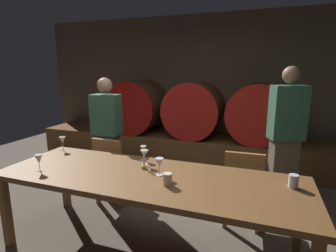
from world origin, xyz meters
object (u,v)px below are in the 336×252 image
at_px(cup_right, 293,181).
at_px(chair_right, 243,185).
at_px(wine_barrel_center, 195,109).
at_px(candle_center, 144,164).
at_px(guest_left, 107,134).
at_px(wine_glass_far_right, 159,163).
at_px(wine_glass_left, 39,160).
at_px(wine_barrel_right, 258,113).
at_px(wine_barrel_left, 138,107).
at_px(chair_left, 112,167).
at_px(dining_table, 148,182).
at_px(wine_glass_far_left, 62,140).
at_px(cup_left, 167,179).
at_px(wine_glass_right, 144,154).
at_px(guest_right, 285,139).
at_px(wine_glass_center, 143,150).

bearing_deg(cup_right, chair_right, 126.77).
xyz_separation_m(wine_barrel_center, candle_center, (0.12, -2.45, -0.18)).
height_order(guest_left, wine_glass_far_right, guest_left).
xyz_separation_m(wine_glass_left, cup_right, (2.23, 0.42, -0.06)).
height_order(wine_barrel_right, cup_right, wine_barrel_right).
distance_m(wine_barrel_left, chair_left, 2.04).
xyz_separation_m(dining_table, chair_right, (0.80, 0.73, -0.22)).
bearing_deg(wine_barrel_left, wine_glass_far_left, -87.46).
bearing_deg(chair_right, cup_left, 54.41).
bearing_deg(wine_glass_far_left, wine_glass_left, -67.08).
distance_m(wine_glass_right, cup_right, 1.36).
distance_m(guest_right, cup_right, 1.12).
bearing_deg(wine_glass_left, wine_glass_far_left, 112.92).
bearing_deg(wine_glass_far_right, cup_right, 6.74).
height_order(wine_barrel_center, wine_glass_center, wine_barrel_center).
relative_size(wine_barrel_left, wine_barrel_center, 1.00).
height_order(wine_barrel_center, chair_left, wine_barrel_center).
distance_m(wine_barrel_right, guest_left, 2.51).
relative_size(wine_barrel_center, cup_right, 9.09).
height_order(wine_glass_left, cup_left, wine_glass_left).
height_order(wine_barrel_left, guest_left, guest_left).
bearing_deg(guest_left, chair_left, 126.29).
bearing_deg(chair_right, wine_glass_left, 25.82).
bearing_deg(dining_table, cup_right, 8.03).
distance_m(dining_table, wine_glass_center, 0.47).
distance_m(guest_left, cup_left, 1.77).
bearing_deg(chair_right, dining_table, 40.00).
xyz_separation_m(dining_table, chair_left, (-0.82, 0.70, -0.22)).
distance_m(wine_barrel_left, cup_right, 3.55).
bearing_deg(dining_table, wine_barrel_left, 117.86).
distance_m(chair_right, wine_glass_far_right, 1.06).
xyz_separation_m(chair_right, wine_glass_far_left, (-2.07, -0.36, 0.40)).
bearing_deg(wine_glass_left, wine_glass_center, 37.98).
distance_m(guest_right, wine_glass_left, 2.71).
bearing_deg(wine_glass_right, wine_barrel_center, 92.08).
relative_size(wine_barrel_left, candle_center, 5.75).
height_order(guest_right, wine_glass_center, guest_right).
height_order(guest_left, cup_right, guest_left).
distance_m(dining_table, wine_glass_right, 0.33).
relative_size(dining_table, wine_glass_right, 18.23).
bearing_deg(wine_glass_far_right, candle_center, 152.50).
bearing_deg(wine_glass_right, wine_barrel_right, 66.76).
xyz_separation_m(candle_center, cup_left, (0.34, -0.28, 0.01)).
height_order(wine_barrel_center, wine_glass_right, wine_barrel_center).
bearing_deg(guest_left, wine_glass_left, 90.54).
xyz_separation_m(wine_barrel_center, chair_right, (1.03, -1.87, -0.51)).
relative_size(wine_barrel_center, cup_left, 9.69).
distance_m(wine_barrel_right, cup_right, 2.46).
bearing_deg(wine_glass_right, wine_glass_far_left, 173.64).
bearing_deg(cup_left, chair_left, 141.65).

